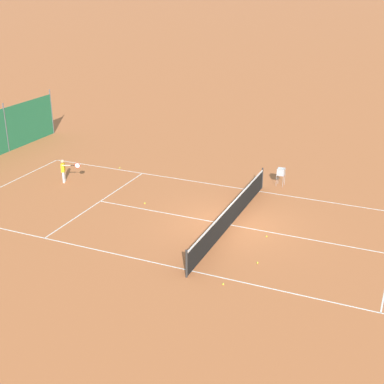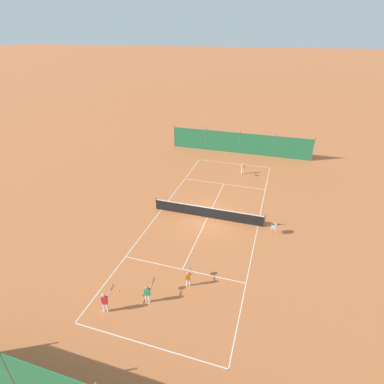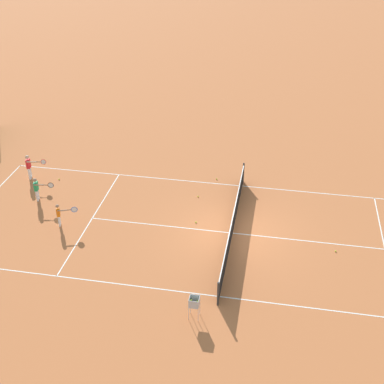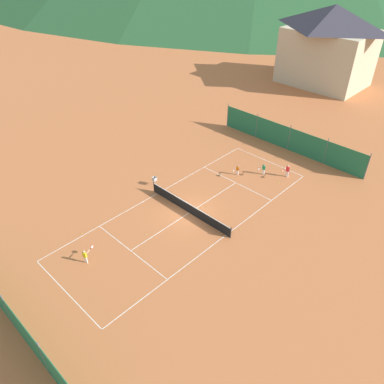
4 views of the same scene
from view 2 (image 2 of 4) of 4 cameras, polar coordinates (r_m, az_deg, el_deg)
The scene contains 15 objects.
ground_plane at distance 24.79m, azimuth 2.98°, elevation -4.85°, with size 600.00×600.00×0.00m, color #BC6638.
court_line_markings at distance 24.79m, azimuth 2.98°, elevation -4.85°, with size 8.25×23.85×0.01m.
tennis_net at distance 24.52m, azimuth 3.01°, elevation -3.87°, with size 9.18×0.08×1.06m.
windscreen_fence_near at distance 38.03m, azimuth 9.04°, elevation 9.19°, with size 17.28×0.08×2.90m.
player_far_baseline at distance 32.41m, azimuth 9.64°, elevation 4.54°, with size 0.40×1.04×1.19m.
player_far_service at distance 17.78m, azimuth -8.45°, elevation -18.37°, with size 0.40×1.03×1.19m.
player_near_service at distance 17.75m, azimuth -16.23°, elevation -19.25°, with size 0.44×1.11×1.31m.
player_near_baseline at distance 18.51m, azimuth -0.68°, elevation -15.88°, with size 0.35×0.97×1.09m.
tennis_ball_service_box at distance 28.34m, azimuth 6.29°, elevation -0.34°, with size 0.07×0.07×0.07m, color #CCE033.
tennis_ball_by_net_left at distance 23.52m, azimuth 0.77°, elevation -6.76°, with size 0.07×0.07×0.07m, color #CCE033.
tennis_ball_far_corner at distance 31.16m, azimuth 14.40°, elevation 1.66°, with size 0.07×0.07×0.07m, color #CCE033.
tennis_ball_mid_court at distance 25.03m, azimuth -7.90°, elevation -4.67°, with size 0.07×0.07×0.07m, color #CCE033.
tennis_ball_alley_right at distance 23.90m, azimuth -4.47°, elevation -6.22°, with size 0.07×0.07×0.07m, color #CCE033.
tennis_ball_alley_left at distance 19.11m, azimuth -13.88°, elevation -17.76°, with size 0.07×0.07×0.07m, color #CCE033.
ball_hopper at distance 23.33m, azimuth 15.34°, elevation -6.38°, with size 0.36×0.36×0.89m.
Camera 2 is at (-4.94, 20.17, 13.55)m, focal length 28.00 mm.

